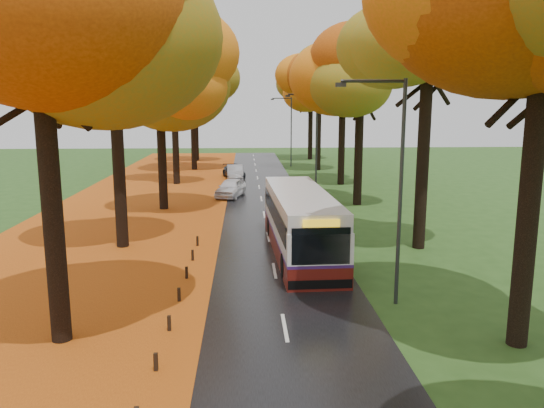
{
  "coord_description": "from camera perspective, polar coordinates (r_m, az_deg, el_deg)",
  "views": [
    {
      "loc": [
        -1.24,
        -10.04,
        7.1
      ],
      "look_at": [
        0.0,
        14.05,
        2.6
      ],
      "focal_mm": 35.0,
      "sensor_mm": 36.0,
      "label": 1
    }
  ],
  "objects": [
    {
      "name": "bus",
      "position": [
        25.66,
        3.06,
        -1.82
      ],
      "size": [
        2.99,
        11.4,
        2.98
      ],
      "rotation": [
        0.0,
        0.0,
        0.04
      ],
      "color": "#5B130E",
      "rests_on": "road"
    },
    {
      "name": "car_dark",
      "position": [
        52.63,
        -4.14,
        3.51
      ],
      "size": [
        2.58,
        4.5,
        1.23
      ],
      "primitive_type": "imported",
      "rotation": [
        0.0,
        0.0,
        0.21
      ],
      "color": "black",
      "rests_on": "road"
    },
    {
      "name": "streetlamp_mid",
      "position": [
        40.45,
        4.46,
        7.15
      ],
      "size": [
        2.45,
        0.18,
        8.0
      ],
      "color": "#333538",
      "rests_on": "ground"
    },
    {
      "name": "car_silver",
      "position": [
        51.16,
        -4.01,
        3.4
      ],
      "size": [
        1.66,
        4.31,
        1.4
      ],
      "primitive_type": "imported",
      "rotation": [
        0.0,
        0.0,
        0.04
      ],
      "color": "#9EA0A5",
      "rests_on": "road"
    },
    {
      "name": "streetlamp_near",
      "position": [
        18.92,
        13.01,
        3.05
      ],
      "size": [
        2.45,
        0.18,
        8.0
      ],
      "color": "#333538",
      "rests_on": "ground"
    },
    {
      "name": "leaf_drift",
      "position": [
        35.79,
        -5.79,
        -0.86
      ],
      "size": [
        0.9,
        90.0,
        0.01
      ],
      "primitive_type": "cube",
      "color": "#C85F14",
      "rests_on": "road"
    },
    {
      "name": "trees_right",
      "position": [
        37.99,
        10.2,
        14.32
      ],
      "size": [
        9.3,
        74.2,
        13.96
      ],
      "color": "black",
      "rests_on": "ground"
    },
    {
      "name": "trees_left",
      "position": [
        37.65,
        -12.4,
        14.04
      ],
      "size": [
        9.2,
        74.0,
        13.88
      ],
      "color": "black",
      "rests_on": "ground"
    },
    {
      "name": "streetlamp_far",
      "position": [
        62.3,
        1.85,
        8.37
      ],
      "size": [
        2.45,
        0.18,
        8.0
      ],
      "color": "#333538",
      "rests_on": "ground"
    },
    {
      "name": "car_white",
      "position": [
        41.56,
        -4.45,
        1.75
      ],
      "size": [
        2.72,
        4.47,
        1.42
      ],
      "primitive_type": "imported",
      "rotation": [
        0.0,
        0.0,
        -0.27
      ],
      "color": "white",
      "rests_on": "road"
    },
    {
      "name": "bollard_row",
      "position": [
        16.43,
        -11.64,
        -14.26
      ],
      "size": [
        0.11,
        23.51,
        0.52
      ],
      "color": "black",
      "rests_on": "ground"
    },
    {
      "name": "leaf_verge",
      "position": [
        36.58,
        -15.14,
        -0.98
      ],
      "size": [
        12.0,
        90.0,
        0.02
      ],
      "primitive_type": "cube",
      "color": "#8E370C",
      "rests_on": "ground"
    },
    {
      "name": "road",
      "position": [
        35.77,
        -0.9,
        -0.85
      ],
      "size": [
        6.5,
        90.0,
        0.04
      ],
      "primitive_type": "cube",
      "color": "black",
      "rests_on": "ground"
    },
    {
      "name": "centre_line",
      "position": [
        35.77,
        -0.9,
        -0.81
      ],
      "size": [
        0.12,
        90.0,
        0.01
      ],
      "primitive_type": "cube",
      "color": "silver",
      "rests_on": "road"
    }
  ]
}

